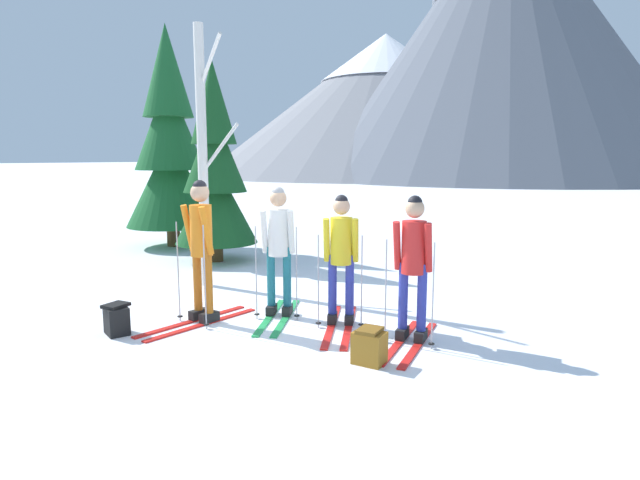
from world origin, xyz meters
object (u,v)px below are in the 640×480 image
Objects in this scene: skier_in_yellow at (341,253)px; pine_tree_mid at (215,171)px; pine_tree_near at (170,147)px; birch_tree_tall at (203,156)px; backpack_on_snow_beside at (117,319)px; skier_in_red at (414,260)px; backpack_on_snow_front at (369,346)px; skier_in_white at (279,246)px; skier_in_orange at (201,244)px.

pine_tree_mid is (-4.07, 2.66, 0.92)m from skier_in_yellow.
birch_tree_tall is (3.33, -2.85, -0.22)m from pine_tree_near.
pine_tree_near is at bearing 126.56° from backpack_on_snow_beside.
pine_tree_near reaches higher than birch_tree_tall.
pine_tree_near is (-7.23, 3.93, 1.41)m from skier_in_red.
skier_in_red reaches higher than skier_in_yellow.
pine_tree_near is 13.65× the size of backpack_on_snow_front.
birch_tree_tall reaches higher than skier_in_white.
skier_in_white is at bearing 149.14° from backpack_on_snow_front.
backpack_on_snow_beside is at bearing -170.38° from backpack_on_snow_front.
skier_in_red is 0.33× the size of pine_tree_near.
pine_tree_near reaches higher than skier_in_white.
pine_tree_mid reaches higher than skier_in_yellow.
pine_tree_near reaches higher than backpack_on_snow_front.
skier_in_orange is at bearing -168.39° from skier_in_red.
skier_in_orange is 2.70m from skier_in_red.
skier_in_yellow is at bearing -33.22° from pine_tree_mid.
skier_in_red is (1.91, -0.14, -0.00)m from skier_in_white.
skier_in_yellow is (0.90, 0.06, -0.03)m from skier_in_white.
skier_in_white is 0.43× the size of pine_tree_mid.
backpack_on_snow_front is (4.90, -3.75, -1.67)m from pine_tree_mid.
backpack_on_snow_front is at bearing -101.15° from skier_in_red.
pine_tree_mid is at bearing 139.36° from skier_in_white.
skier_in_white is at bearing 48.93° from backpack_on_snow_beside.
skier_in_red is 5.89m from pine_tree_mid.
skier_in_orange is at bearing -137.28° from skier_in_white.
backpack_on_snow_beside is (3.97, -5.35, -2.19)m from pine_tree_near.
backpack_on_snow_front is (1.73, -1.03, -0.78)m from skier_in_white.
birch_tree_tall reaches higher than skier_in_yellow.
skier_in_white is 1.91m from skier_in_red.
birch_tree_tall is 3.24m from backpack_on_snow_beside.
birch_tree_tall is 4.65m from backpack_on_snow_front.
skier_in_yellow is 1.03m from skier_in_red.
skier_in_orange is 2.64m from backpack_on_snow_front.
birch_tree_tall is at bearing 127.55° from skier_in_orange.
skier_in_yellow is 1.56m from backpack_on_snow_front.
pine_tree_mid is 4.94m from backpack_on_snow_beside.
skier_in_red reaches higher than backpack_on_snow_front.
pine_tree_mid is 10.27× the size of backpack_on_snow_beside.
skier_in_white is at bearing 175.75° from skier_in_red.
skier_in_red is 1.19m from backpack_on_snow_front.
skier_in_white is at bearing 42.72° from skier_in_orange.
backpack_on_snow_beside is at bearing -53.44° from pine_tree_near.
skier_in_white is 2.16m from backpack_on_snow_front.
skier_in_yellow reaches higher than backpack_on_snow_front.
backpack_on_snow_front is at bearing -34.38° from pine_tree_near.
pine_tree_mid reaches higher than backpack_on_snow_beside.
pine_tree_mid reaches higher than skier_in_red.
skier_in_white is 0.90m from skier_in_yellow.
pine_tree_mid reaches higher than skier_in_white.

